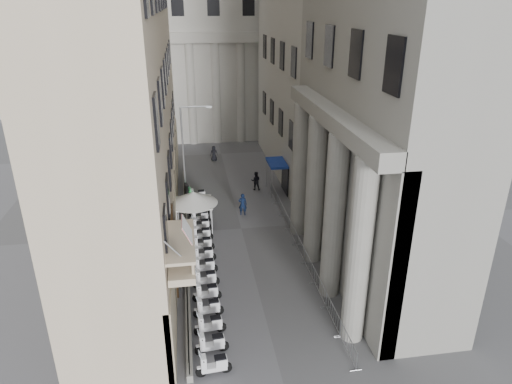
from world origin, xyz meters
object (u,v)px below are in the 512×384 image
Objects in this scene: street_lamp at (187,145)px; scooter_0 at (215,374)px; pedestrian_b at (256,181)px; security_tent at (193,198)px; info_kiosk at (187,193)px; pedestrian_a at (243,204)px.

scooter_0 is at bearing -89.35° from street_lamp.
pedestrian_b is at bearing 7.91° from street_lamp.
security_tent reaches higher than pedestrian_b.
info_kiosk is (-0.22, -0.92, -4.11)m from street_lamp.
info_kiosk is (-0.49, 5.00, -1.66)m from security_tent.
security_tent reaches higher than pedestrian_a.
street_lamp is at bearing 19.11° from pedestrian_b.
pedestrian_a is (4.04, 1.67, -1.58)m from security_tent.
security_tent is (-0.47, 15.61, 2.53)m from scooter_0.
info_kiosk is at bearing 95.62° from security_tent.
pedestrian_a is at bearing -45.87° from street_lamp.
street_lamp is 4.37× the size of pedestrian_a.
scooter_0 is 0.79× the size of pedestrian_a.
pedestrian_a is at bearing 79.91° from pedestrian_b.
scooter_0 is 22.11m from street_lamp.
street_lamp is (-0.27, 5.91, 2.45)m from security_tent.
security_tent is at bearing 33.91° from pedestrian_a.
scooter_0 is at bearing -88.29° from security_tent.
street_lamp reaches higher than scooter_0.
pedestrian_b is (1.91, 5.25, -0.05)m from pedestrian_a.
pedestrian_b is at bearing 49.35° from security_tent.
security_tent is 4.65m from pedestrian_a.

